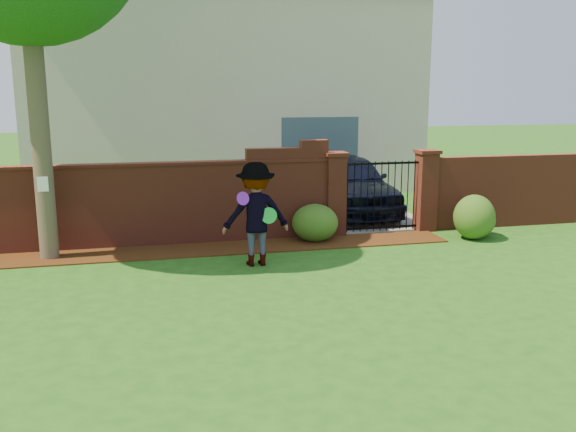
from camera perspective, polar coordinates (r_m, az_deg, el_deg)
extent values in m
cube|color=#225515|center=(9.83, -2.18, -7.86)|extent=(80.00, 80.00, 0.01)
cube|color=#381C0A|center=(12.88, -9.22, -3.14)|extent=(11.10, 1.08, 0.03)
cube|color=maroon|center=(13.32, -14.70, 0.80)|extent=(8.70, 0.25, 1.70)
cube|color=maroon|center=(13.52, -0.09, 5.63)|extent=(1.80, 0.25, 0.30)
cube|color=maroon|center=(13.65, 2.38, 6.65)|extent=(0.60, 0.25, 0.16)
cube|color=maroon|center=(13.19, -14.90, 4.56)|extent=(8.70, 0.31, 0.06)
cube|color=maroon|center=(15.72, 19.08, 2.17)|extent=(4.00, 0.25, 1.70)
cube|color=maroon|center=(13.94, 4.32, 1.84)|extent=(0.42, 0.42, 1.80)
cube|color=maroon|center=(13.81, 4.38, 5.69)|extent=(0.50, 0.50, 0.08)
cube|color=maroon|center=(14.75, 12.50, 2.14)|extent=(0.42, 0.42, 1.80)
cube|color=maroon|center=(14.63, 12.66, 5.77)|extent=(0.50, 0.50, 0.08)
cylinder|color=black|center=(14.04, 5.45, 1.69)|extent=(0.02, 0.02, 1.60)
cylinder|color=black|center=(14.09, 6.07, 1.71)|extent=(0.02, 0.02, 1.60)
cylinder|color=black|center=(14.15, 6.69, 1.73)|extent=(0.02, 0.02, 1.60)
cylinder|color=black|center=(14.20, 7.30, 1.76)|extent=(0.02, 0.02, 1.60)
cylinder|color=black|center=(14.26, 7.91, 1.78)|extent=(0.02, 0.02, 1.60)
cylinder|color=black|center=(14.32, 8.52, 1.80)|extent=(0.02, 0.02, 1.60)
cylinder|color=black|center=(14.38, 9.12, 1.83)|extent=(0.02, 0.02, 1.60)
cylinder|color=black|center=(14.44, 9.71, 1.85)|extent=(0.02, 0.02, 1.60)
cylinder|color=black|center=(14.50, 10.30, 1.87)|extent=(0.02, 0.02, 1.60)
cylinder|color=black|center=(14.57, 10.89, 1.89)|extent=(0.02, 0.02, 1.60)
cylinder|color=black|center=(14.63, 11.47, 1.91)|extent=(0.02, 0.02, 1.60)
cube|color=black|center=(14.46, 8.43, -1.05)|extent=(1.78, 0.03, 0.05)
cube|color=black|center=(14.21, 8.61, 4.78)|extent=(1.78, 0.03, 0.05)
cube|color=gray|center=(18.18, 3.79, 1.32)|extent=(3.20, 8.00, 0.01)
cube|color=beige|center=(21.27, -5.90, 10.91)|extent=(12.00, 6.00, 6.00)
cube|color=#384C5B|center=(19.00, 2.92, 5.42)|extent=(2.40, 0.12, 2.40)
imported|color=black|center=(16.37, 5.68, 2.90)|extent=(1.87, 4.63, 1.58)
cylinder|color=#493D2C|center=(12.63, -22.13, 11.86)|extent=(0.36, 0.36, 7.00)
cube|color=white|center=(12.57, -21.55, 2.73)|extent=(0.20, 0.01, 0.28)
ellipsoid|color=#245218|center=(13.46, 2.50, -0.62)|extent=(1.00, 1.00, 0.82)
ellipsoid|color=#245218|center=(14.22, 16.68, -0.09)|extent=(0.90, 0.90, 0.99)
ellipsoid|color=#245218|center=(14.55, 16.94, -0.41)|extent=(0.80, 0.80, 0.71)
imported|color=gray|center=(11.55, -2.96, 0.14)|extent=(1.25, 0.72, 1.94)
cylinder|color=purple|center=(11.23, -4.15, 1.61)|extent=(0.26, 0.15, 0.25)
cylinder|color=green|center=(11.40, -1.75, 0.04)|extent=(0.30, 0.20, 0.30)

